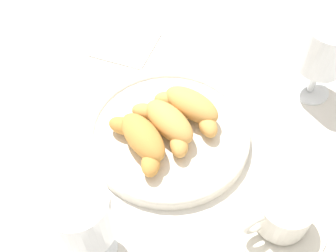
{
  "coord_description": "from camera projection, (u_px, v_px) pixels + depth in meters",
  "views": [
    {
      "loc": [
        -0.32,
        0.27,
        0.55
      ],
      "look_at": [
        0.0,
        0.03,
        0.03
      ],
      "focal_mm": 44.19,
      "sensor_mm": 36.0,
      "label": 1
    }
  ],
  "objects": [
    {
      "name": "juice_glass_right",
      "position": [
        82.0,
        218.0,
        0.49
      ],
      "size": [
        0.08,
        0.08,
        0.14
      ],
      "color": "white",
      "rests_on": "ground_plane"
    },
    {
      "name": "ground_plane",
      "position": [
        183.0,
        130.0,
        0.69
      ],
      "size": [
        2.2,
        2.2,
        0.0
      ],
      "primitive_type": "plane",
      "color": "silver"
    },
    {
      "name": "folded_napkin",
      "position": [
        126.0,
        44.0,
        0.82
      ],
      "size": [
        0.15,
        0.15,
        0.01
      ],
      "primitive_type": "cube",
      "rotation": [
        0.0,
        0.0,
        0.58
      ],
      "color": "silver",
      "rests_on": "ground_plane"
    },
    {
      "name": "croissant_large",
      "position": [
        190.0,
        107.0,
        0.67
      ],
      "size": [
        0.13,
        0.08,
        0.04
      ],
      "color": "#D6994C",
      "rests_on": "pastry_plate"
    },
    {
      "name": "juice_glass_left",
      "position": [
        324.0,
        53.0,
        0.67
      ],
      "size": [
        0.08,
        0.08,
        0.14
      ],
      "color": "white",
      "rests_on": "ground_plane"
    },
    {
      "name": "coffee_cup_near",
      "position": [
        282.0,
        215.0,
        0.57
      ],
      "size": [
        0.14,
        0.14,
        0.06
      ],
      "color": "silver",
      "rests_on": "ground_plane"
    },
    {
      "name": "croissant_extra",
      "position": [
        141.0,
        139.0,
        0.63
      ],
      "size": [
        0.14,
        0.07,
        0.04
      ],
      "color": "#CC893D",
      "rests_on": "pastry_plate"
    },
    {
      "name": "pastry_plate",
      "position": [
        168.0,
        133.0,
        0.67
      ],
      "size": [
        0.26,
        0.26,
        0.02
      ],
      "color": "silver",
      "rests_on": "ground_plane"
    },
    {
      "name": "croissant_small",
      "position": [
        166.0,
        122.0,
        0.65
      ],
      "size": [
        0.14,
        0.07,
        0.04
      ],
      "color": "#D6994C",
      "rests_on": "pastry_plate"
    }
  ]
}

